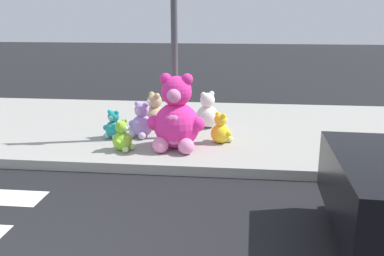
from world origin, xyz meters
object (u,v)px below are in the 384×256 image
Objects in this scene: plush_tan at (154,114)px; plush_lime at (123,138)px; plush_pink_large at (176,119)px; plush_white at (207,113)px; sign_pole at (174,38)px; plush_lavender at (141,123)px; plush_teal at (113,127)px; plush_yellow at (221,131)px.

plush_tan is 1.38× the size of plush_lime.
plush_white is (0.38, 1.33, -0.21)m from plush_pink_large.
sign_pole is 4.66× the size of plush_white.
plush_lavender is at bearing 80.91° from plush_lime.
plush_pink_large is 0.89m from plush_lime.
sign_pole reaches higher than plush_lime.
plush_tan is at bearing 117.35° from plush_pink_large.
sign_pole is 1.36m from plush_pink_large.
plush_lavender is (-0.59, -0.02, -1.45)m from sign_pole.
plush_pink_large is at bearing 13.99° from plush_lime.
plush_pink_large reaches higher than plush_lime.
sign_pole is at bearing 6.92° from plush_teal.
plush_tan reaches higher than plush_teal.
plush_yellow reaches higher than plush_lime.
plush_pink_large reaches higher than plush_tan.
plush_tan is at bearing -169.42° from plush_white.
plush_lavender reaches higher than plush_lime.
plush_pink_large is at bearing -105.95° from plush_white.
plush_pink_large is at bearing -151.68° from plush_yellow.
plush_lavender is 1.28× the size of plush_teal.
plush_lime is (0.35, -0.66, 0.00)m from plush_teal.
sign_pole is 2.67× the size of plush_pink_large.
plush_teal is (-1.86, 0.08, -0.01)m from plush_yellow.
plush_lime is at bearing -166.01° from plush_pink_large.
plush_lime is (-1.52, -0.58, -0.01)m from plush_yellow.
plush_tan is (-1.29, 0.78, 0.06)m from plush_yellow.
plush_lime reaches higher than plush_teal.
plush_lavender is 0.91× the size of plush_white.
plush_pink_large reaches higher than plush_lavender.
sign_pole is 1.68m from plush_white.
sign_pole is 1.84m from plush_teal.
plush_yellow is at bearing -7.90° from plush_lavender.
plush_yellow is 1.51m from plush_tan.
sign_pole is at bearing 165.21° from plush_yellow.
plush_white is at bearing 56.80° from sign_pole.
plush_tan is at bearing 50.35° from plush_teal.
plush_lavender is at bearing -144.66° from plush_white.
plush_pink_large is 2.43× the size of plush_lime.
plush_yellow is (1.39, -0.19, -0.04)m from plush_lavender.
plush_lavender is at bearing 140.96° from plush_pink_large.
plush_tan is at bearing 80.46° from plush_lime.
sign_pole is 1.70m from plush_yellow.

